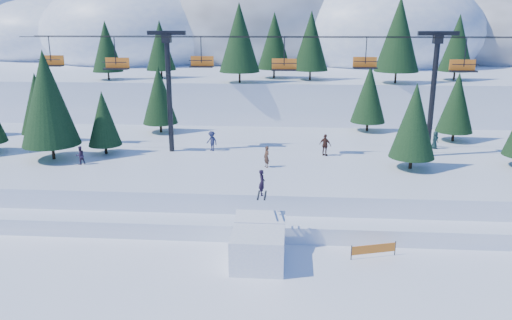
# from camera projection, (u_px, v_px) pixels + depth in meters

# --- Properties ---
(ground) EXTENTS (160.00, 160.00, 0.00)m
(ground) POSITION_uv_depth(u_px,v_px,m) (260.00, 284.00, 26.66)
(ground) COLOR white
(ground) RESTS_ON ground
(mid_shelf) EXTENTS (70.00, 22.00, 2.50)m
(mid_shelf) POSITION_uv_depth(u_px,v_px,m) (274.00, 167.00, 43.61)
(mid_shelf) COLOR white
(mid_shelf) RESTS_ON ground
(berm) EXTENTS (70.00, 6.00, 1.10)m
(berm) POSITION_uv_depth(u_px,v_px,m) (268.00, 218.00, 34.20)
(berm) COLOR white
(berm) RESTS_ON ground
(mountain_ridge) EXTENTS (119.00, 61.44, 26.46)m
(mountain_ridge) POSITION_uv_depth(u_px,v_px,m) (259.00, 42.00, 94.83)
(mountain_ridge) COLOR white
(mountain_ridge) RESTS_ON ground
(jump_kicker) EXTENTS (3.00, 4.28, 5.17)m
(jump_kicker) POSITION_uv_depth(u_px,v_px,m) (258.00, 244.00, 28.80)
(jump_kicker) COLOR white
(jump_kicker) RESTS_ON ground
(chairlift) EXTENTS (46.00, 3.21, 10.28)m
(chairlift) POSITION_uv_depth(u_px,v_px,m) (283.00, 74.00, 41.43)
(chairlift) COLOR black
(chairlift) RESTS_ON mid_shelf
(conifer_stand) EXTENTS (60.66, 17.99, 10.00)m
(conifer_stand) POSITION_uv_depth(u_px,v_px,m) (334.00, 101.00, 43.08)
(conifer_stand) COLOR black
(conifer_stand) RESTS_ON mid_shelf
(distant_skiers) EXTENTS (30.47, 8.22, 1.86)m
(distant_skiers) POSITION_uv_depth(u_px,v_px,m) (263.00, 145.00, 42.34)
(distant_skiers) COLOR #19312F
(distant_skiers) RESTS_ON mid_shelf
(banner_near) EXTENTS (2.74, 0.86, 0.90)m
(banner_near) POSITION_uv_depth(u_px,v_px,m) (374.00, 249.00, 29.51)
(banner_near) COLOR black
(banner_near) RESTS_ON ground
(banner_far) EXTENTS (2.69, 1.01, 0.90)m
(banner_far) POSITION_uv_depth(u_px,v_px,m) (395.00, 230.00, 32.12)
(banner_far) COLOR black
(banner_far) RESTS_ON ground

